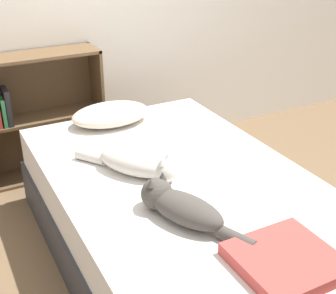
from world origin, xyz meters
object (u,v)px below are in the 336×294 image
object	(u,v)px
pillow	(111,114)
cat_dark	(180,206)
cat_light	(136,163)
bed	(181,220)
bookshelf	(37,113)

from	to	relation	value
pillow	cat_dark	xyz separation A→B (m)	(-0.12, -1.08, 0.00)
pillow	cat_dark	distance (m)	1.08
cat_light	cat_dark	size ratio (longest dim) A/B	0.97
bed	cat_dark	size ratio (longest dim) A/B	3.63
cat_dark	bookshelf	distance (m)	1.61
cat_light	bookshelf	distance (m)	1.19
pillow	cat_light	world-z (taller)	cat_light
bed	bookshelf	size ratio (longest dim) A/B	2.24
pillow	cat_dark	world-z (taller)	cat_dark
cat_light	cat_dark	bearing A→B (deg)	-34.58
cat_light	cat_dark	distance (m)	0.43
bed	pillow	distance (m)	0.84
bookshelf	cat_light	bearing A→B (deg)	-79.29
pillow	bookshelf	xyz separation A→B (m)	(-0.34, 0.52, -0.12)
bed	cat_light	xyz separation A→B (m)	(-0.18, 0.13, 0.31)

